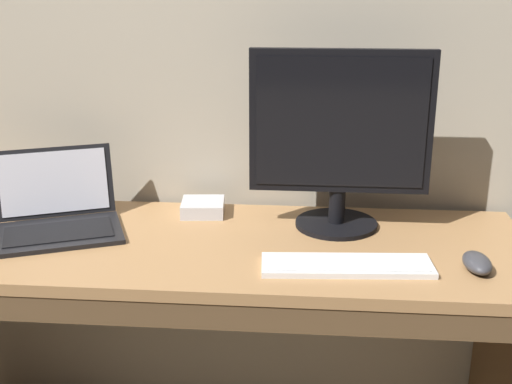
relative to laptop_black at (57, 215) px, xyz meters
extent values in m
cube|color=#ADA38E|center=(0.41, 0.29, 0.53)|extent=(3.72, 0.04, 2.73)
cube|color=#A87A4C|center=(0.41, -0.05, -0.06)|extent=(1.72, 0.58, 0.03)
cube|color=brown|center=(0.41, -0.32, -0.11)|extent=(1.65, 0.02, 0.07)
cube|color=black|center=(0.02, -0.04, -0.04)|extent=(0.39, 0.34, 0.01)
cube|color=black|center=(0.02, -0.05, -0.03)|extent=(0.31, 0.24, 0.00)
cube|color=black|center=(-0.04, 0.09, 0.07)|extent=(0.32, 0.18, 0.19)
cube|color=silver|center=(-0.03, 0.08, 0.07)|extent=(0.29, 0.16, 0.17)
cylinder|color=black|center=(0.77, 0.09, -0.04)|extent=(0.23, 0.23, 0.01)
cylinder|color=black|center=(0.77, 0.09, 0.02)|extent=(0.05, 0.05, 0.10)
cube|color=black|center=(0.77, 0.08, 0.26)|extent=(0.48, 0.03, 0.38)
cube|color=black|center=(0.77, 0.06, 0.26)|extent=(0.44, 0.00, 0.34)
cube|color=white|center=(0.78, -0.19, -0.03)|extent=(0.42, 0.15, 0.01)
cube|color=silver|center=(0.78, -0.19, -0.03)|extent=(0.39, 0.12, 0.00)
ellipsoid|color=#38383D|center=(1.09, -0.17, -0.02)|extent=(0.07, 0.12, 0.04)
cube|color=silver|center=(0.38, 0.15, -0.02)|extent=(0.13, 0.13, 0.04)
camera|label=1|loc=(0.69, -1.63, 0.63)|focal=45.88mm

